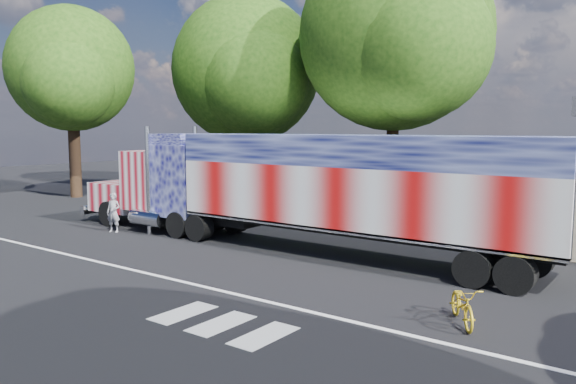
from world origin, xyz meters
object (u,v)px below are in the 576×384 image
Objects in this scene: coach_bus at (364,173)px; bicycle at (463,304)px; semi_truck at (294,186)px; woman at (113,212)px; tree_w_a at (72,70)px; tree_nw_a at (248,70)px; tree_n_mid at (397,35)px.

coach_bus reaches higher than bicycle.
woman is (-7.74, -1.87, -1.41)m from semi_truck.
tree_w_a reaches higher than coach_bus.
woman is at bearing -68.53° from tree_nw_a.
tree_nw_a is at bearing 135.38° from semi_truck.
tree_nw_a is 10.85m from tree_n_mid.
bicycle is at bearing -53.65° from coach_bus.
tree_n_mid reaches higher than tree_nw_a.
semi_truck is 8.69m from bicycle.
tree_nw_a reaches higher than coach_bus.
tree_n_mid reaches higher than coach_bus.
tree_w_a reaches higher than woman.
tree_n_mid reaches higher than semi_truck.
semi_truck is 8.09m from woman.
tree_nw_a is at bearing 91.41° from woman.
coach_bus is at bearing 43.88° from woman.
bicycle is 0.11× the size of tree_n_mid.
coach_bus is at bearing -21.01° from tree_nw_a.
semi_truck is 12.48× the size of woman.
semi_truck is 1.53× the size of tree_nw_a.
tree_nw_a is at bearing -176.76° from tree_n_mid.
bicycle is at bearing -16.62° from tree_w_a.
semi_truck is at bearing -75.99° from coach_bus.
tree_nw_a is at bearing 158.99° from coach_bus.
semi_truck is at bearing -77.70° from tree_n_mid.
bicycle is (15.22, -2.19, -0.37)m from woman.
tree_n_mid is (-3.11, 14.29, 7.30)m from semi_truck.
tree_n_mid is at bearing 85.89° from bicycle.
coach_bus is (-2.31, 9.24, -0.24)m from semi_truck.
tree_n_mid reaches higher than bicycle.
tree_n_mid is at bearing 53.96° from woman.
tree_w_a reaches higher than bicycle.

